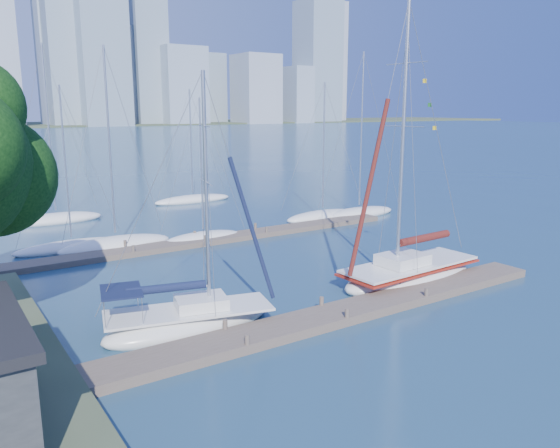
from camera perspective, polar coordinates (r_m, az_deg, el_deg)
ground at (r=24.95m, az=5.63°, el=-9.90°), size 700.00×700.00×0.00m
near_dock at (r=24.88m, az=5.64°, el=-9.48°), size 26.00×2.00×0.40m
far_dock at (r=38.86m, az=-7.03°, el=-1.64°), size 30.00×1.80×0.36m
sailboat_navy at (r=23.82m, az=-9.48°, el=-8.75°), size 7.95×4.22×11.29m
sailboat_maroon at (r=30.47m, az=13.43°, el=-3.83°), size 9.05×3.30×15.03m
bg_boat_0 at (r=39.11m, az=-20.90°, el=-2.21°), size 7.68×4.05×11.05m
bg_boat_1 at (r=38.40m, az=-16.77°, el=-2.07°), size 7.95×4.46×13.56m
bg_boat_2 at (r=39.34m, az=-8.01°, el=-1.43°), size 6.20×4.11×10.31m
bg_boat_4 at (r=46.83m, az=4.47°, el=0.84°), size 7.56×4.72×11.70m
bg_boat_5 at (r=48.53m, az=8.26°, el=1.17°), size 7.94×4.43×14.25m
bg_boat_6 at (r=48.93m, az=-22.31°, el=0.50°), size 7.66×3.80×14.65m
bg_boat_7 at (r=55.96m, az=-9.09°, el=2.54°), size 8.40×3.73×11.44m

